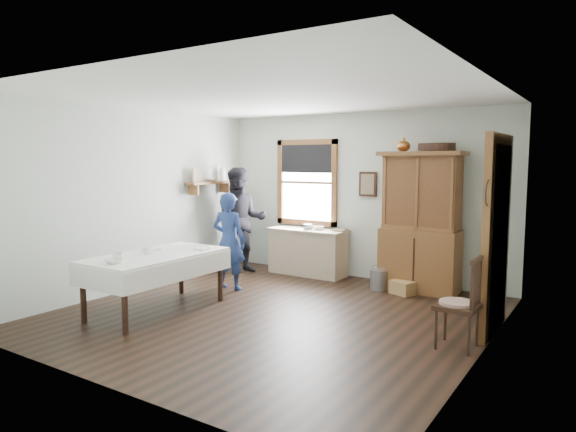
{
  "coord_description": "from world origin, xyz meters",
  "views": [
    {
      "loc": [
        3.57,
        -5.18,
        1.92
      ],
      "look_at": [
        0.02,
        0.3,
        1.22
      ],
      "focal_mm": 32.0,
      "sensor_mm": 36.0,
      "label": 1
    }
  ],
  "objects": [
    {
      "name": "china_hutch",
      "position": [
        1.14,
        2.15,
        1.03
      ],
      "size": [
        1.21,
        0.58,
        2.06
      ],
      "primitive_type": "cube",
      "rotation": [
        0.0,
        0.0,
        0.0
      ],
      "color": "brown",
      "rests_on": "room"
    },
    {
      "name": "framed_picture",
      "position": [
        0.15,
        2.46,
        1.55
      ],
      "size": [
        0.3,
        0.04,
        0.4
      ],
      "primitive_type": "cube",
      "color": "#311A11",
      "rests_on": "room"
    },
    {
      "name": "counter_book",
      "position": [
        -0.36,
        2.3,
        0.79
      ],
      "size": [
        0.2,
        0.25,
        0.02
      ],
      "primitive_type": "imported",
      "rotation": [
        0.0,
        0.0,
        0.16
      ],
      "color": "#796B51",
      "rests_on": "work_counter"
    },
    {
      "name": "window",
      "position": [
        -1.0,
        2.47,
        1.63
      ],
      "size": [
        1.18,
        0.07,
        1.48
      ],
      "color": "white",
      "rests_on": "room"
    },
    {
      "name": "room",
      "position": [
        0.0,
        0.0,
        1.35
      ],
      "size": [
        5.01,
        5.01,
        2.7
      ],
      "color": "black",
      "rests_on": "ground"
    },
    {
      "name": "spindle_chair",
      "position": [
        2.24,
        0.07,
        0.48
      ],
      "size": [
        0.46,
        0.46,
        0.97
      ],
      "primitive_type": "cube",
      "rotation": [
        0.0,
        0.0,
        -0.04
      ],
      "color": "#311A11",
      "rests_on": "room"
    },
    {
      "name": "rug_beater",
      "position": [
        2.45,
        0.3,
        1.72
      ],
      "size": [
        0.01,
        0.27,
        0.27
      ],
      "primitive_type": "torus",
      "rotation": [
        0.0,
        1.57,
        0.0
      ],
      "color": "black",
      "rests_on": "room"
    },
    {
      "name": "pail",
      "position": [
        0.61,
        1.92,
        0.15
      ],
      "size": [
        0.32,
        0.32,
        0.3
      ],
      "primitive_type": "cube",
      "rotation": [
        0.0,
        0.0,
        0.16
      ],
      "color": "gray",
      "rests_on": "room"
    },
    {
      "name": "doorway",
      "position": [
        2.46,
        0.85,
        1.16
      ],
      "size": [
        0.09,
        1.14,
        2.22
      ],
      "color": "#4E4037",
      "rests_on": "room"
    },
    {
      "name": "woman_blue",
      "position": [
        -1.28,
        0.69,
        0.68
      ],
      "size": [
        0.54,
        0.4,
        1.35
      ],
      "primitive_type": "imported",
      "rotation": [
        0.0,
        0.0,
        3.3
      ],
      "color": "navy",
      "rests_on": "room"
    },
    {
      "name": "table_cup_b",
      "position": [
        -1.43,
        -0.76,
        0.79
      ],
      "size": [
        0.11,
        0.11,
        0.09
      ],
      "primitive_type": "imported",
      "rotation": [
        0.0,
        0.0,
        0.14
      ],
      "color": "white",
      "rests_on": "dining_table"
    },
    {
      "name": "figure_dark",
      "position": [
        -1.89,
        1.75,
        0.84
      ],
      "size": [
        1.03,
        0.99,
        1.68
      ],
      "primitive_type": "imported",
      "rotation": [
        0.0,
        0.0,
        0.63
      ],
      "color": "black",
      "rests_on": "room"
    },
    {
      "name": "table_bowl",
      "position": [
        -1.29,
        -1.38,
        0.77
      ],
      "size": [
        0.26,
        0.26,
        0.05
      ],
      "primitive_type": "imported",
      "rotation": [
        0.0,
        0.0,
        -0.21
      ],
      "color": "white",
      "rests_on": "dining_table"
    },
    {
      "name": "wall_shelf",
      "position": [
        -2.37,
        1.54,
        1.57
      ],
      "size": [
        0.24,
        1.0,
        0.44
      ],
      "color": "brown",
      "rests_on": "room"
    },
    {
      "name": "wicker_basket",
      "position": [
        1.01,
        1.82,
        0.1
      ],
      "size": [
        0.39,
        0.33,
        0.19
      ],
      "primitive_type": "cube",
      "rotation": [
        0.0,
        0.0,
        -0.37
      ],
      "color": "#AC7C4E",
      "rests_on": "room"
    },
    {
      "name": "dining_table",
      "position": [
        -1.35,
        -0.69,
        0.37
      ],
      "size": [
        0.98,
        1.86,
        0.74
      ],
      "primitive_type": "cube",
      "rotation": [
        0.0,
        0.0,
        0.0
      ],
      "color": "white",
      "rests_on": "room"
    },
    {
      "name": "table_cup_a",
      "position": [
        -1.35,
        -1.27,
        0.79
      ],
      "size": [
        0.16,
        0.16,
        0.1
      ],
      "primitive_type": "imported",
      "rotation": [
        0.0,
        0.0,
        -0.3
      ],
      "color": "white",
      "rests_on": "dining_table"
    },
    {
      "name": "shelf_bowl",
      "position": [
        -2.37,
        1.55,
        1.6
      ],
      "size": [
        0.22,
        0.22,
        0.05
      ],
      "primitive_type": "imported",
      "color": "white",
      "rests_on": "wall_shelf"
    },
    {
      "name": "counter_bowl",
      "position": [
        -0.62,
        2.21,
        0.81
      ],
      "size": [
        0.24,
        0.24,
        0.06
      ],
      "primitive_type": "imported",
      "rotation": [
        0.0,
        0.0,
        -0.31
      ],
      "color": "white",
      "rests_on": "work_counter"
    },
    {
      "name": "work_counter",
      "position": [
        -0.82,
        2.2,
        0.39
      ],
      "size": [
        1.37,
        0.53,
        0.78
      ],
      "primitive_type": "cube",
      "rotation": [
        0.0,
        0.0,
        -0.01
      ],
      "color": "tan",
      "rests_on": "room"
    }
  ]
}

